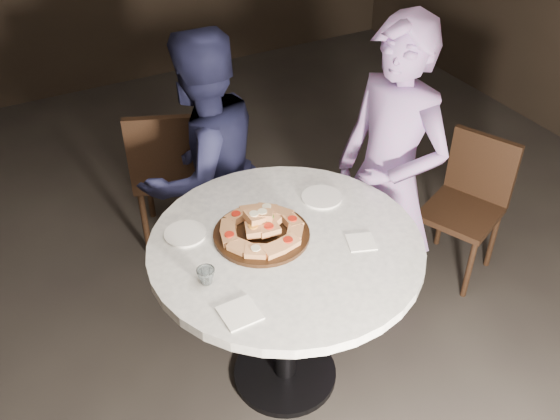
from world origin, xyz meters
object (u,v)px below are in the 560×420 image
object	(u,v)px
water_glass	(206,276)
diner_teal	(389,179)
serving_board	(262,234)
table	(286,271)
chair_right	(469,197)
diner_navy	(203,172)
focaccia_pile	(261,227)
chair_far	(172,169)

from	to	relation	value
water_glass	diner_teal	world-z (taller)	diner_teal
serving_board	water_glass	world-z (taller)	water_glass
table	serving_board	xyz separation A→B (m)	(-0.07, 0.08, 0.17)
chair_right	diner_navy	bearing A→B (deg)	-135.74
water_glass	diner_teal	distance (m)	1.10
table	chair_right	distance (m)	1.34
focaccia_pile	water_glass	xyz separation A→B (m)	(-0.31, -0.15, -0.01)
table	chair_far	xyz separation A→B (m)	(-0.08, 1.19, -0.15)
serving_board	chair_far	bearing A→B (deg)	90.59
focaccia_pile	chair_far	xyz separation A→B (m)	(-0.01, 1.11, -0.35)
chair_right	serving_board	bearing A→B (deg)	-106.72
chair_right	diner_teal	bearing A→B (deg)	-110.90
serving_board	diner_teal	xyz separation A→B (m)	(0.75, 0.14, -0.05)
chair_far	water_glass	bearing A→B (deg)	98.62
chair_far	focaccia_pile	bearing A→B (deg)	112.39
table	chair_far	bearing A→B (deg)	93.85
diner_navy	chair_right	bearing A→B (deg)	140.60
water_glass	chair_far	size ratio (longest dim) A/B	0.08
chair_right	water_glass	bearing A→B (deg)	-103.12
chair_right	diner_navy	size ratio (longest dim) A/B	0.54
table	diner_navy	world-z (taller)	diner_navy
focaccia_pile	chair_right	bearing A→B (deg)	7.27
focaccia_pile	serving_board	bearing A→B (deg)	-86.30
serving_board	chair_far	world-z (taller)	chair_far
water_glass	chair_right	size ratio (longest dim) A/B	0.09
table	water_glass	size ratio (longest dim) A/B	20.57
table	diner_teal	world-z (taller)	diner_teal
chair_right	diner_navy	world-z (taller)	diner_navy
chair_right	diner_teal	world-z (taller)	diner_teal
water_glass	chair_far	bearing A→B (deg)	76.81
serving_board	diner_navy	distance (m)	0.72
serving_board	water_glass	xyz separation A→B (m)	(-0.31, -0.15, 0.02)
diner_navy	diner_teal	xyz separation A→B (m)	(0.73, -0.56, 0.06)
water_glass	chair_far	xyz separation A→B (m)	(0.29, 1.26, -0.34)
serving_board	chair_right	size ratio (longest dim) A/B	0.49
table	serving_board	bearing A→B (deg)	130.04
table	water_glass	distance (m)	0.42
serving_board	table	bearing A→B (deg)	-49.96
table	diner_navy	distance (m)	0.79
focaccia_pile	chair_right	world-z (taller)	focaccia_pile
focaccia_pile	diner_teal	bearing A→B (deg)	10.50
table	diner_teal	bearing A→B (deg)	18.14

